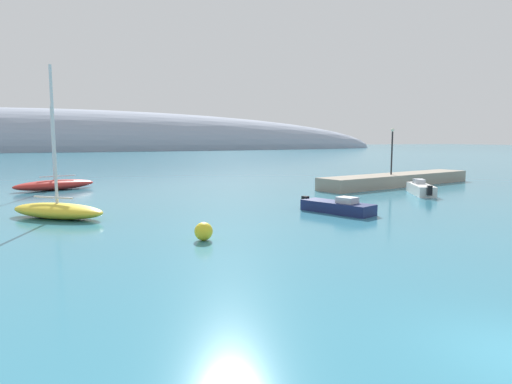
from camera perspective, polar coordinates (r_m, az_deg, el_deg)
The scene contains 8 objects.
breakwater_rocks at distance 49.59m, azimuth 17.50°, elevation 1.50°, with size 20.64×3.32×1.21m, color gray.
distant_ridge at distance 203.26m, azimuth -26.61°, elevation 4.69°, with size 324.14×52.70×33.91m, color #8E99AD.
sailboat_red_mid_mooring at distance 47.32m, azimuth -24.11°, elevation 0.89°, with size 7.79×4.81×7.98m.
sailboat_yellow_outer_mooring at distance 30.35m, azimuth -23.82°, elevation -2.02°, with size 6.39×6.01×9.28m.
motorboat_white_alongside_breakwater at distance 42.29m, azimuth 20.13°, elevation 0.37°, with size 3.68×5.31×1.29m.
motorboat_navy_outer at distance 30.37m, azimuth 10.28°, elevation -1.85°, with size 3.41×5.46×1.12m.
mooring_buoy_yellow at distance 21.98m, azimuth -6.65°, elevation -4.97°, with size 0.89×0.89×0.89m, color yellow.
harbor_lamp_post at distance 48.23m, azimuth 16.84°, elevation 5.55°, with size 0.36×0.36×4.75m.
Camera 1 is at (-9.34, -6.65, 4.91)m, focal length 31.62 mm.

